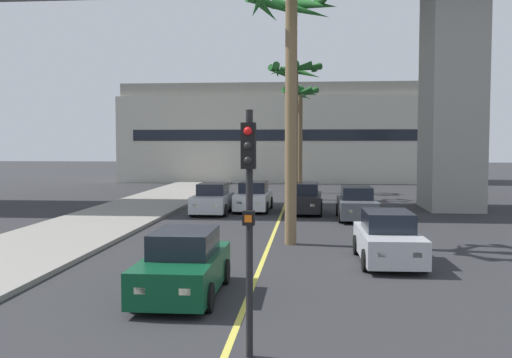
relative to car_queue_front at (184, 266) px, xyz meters
name	(u,v)px	position (x,y,z in m)	size (l,w,h in m)	color
sidewalk_left	(11,256)	(-6.45, 3.97, -0.65)	(4.80, 80.00, 0.15)	gray
lane_stripe_center	(277,226)	(1.55, 11.97, -0.72)	(0.14, 56.00, 0.01)	#DBCC4C
pier_building_backdrop	(295,134)	(1.55, 42.56, 3.76)	(32.52, 8.04, 9.08)	beige
car_queue_front	(184,266)	(0.00, 0.00, 0.00)	(1.84, 4.10, 1.56)	#0C4728
car_queue_second	(304,199)	(2.72, 16.72, 0.00)	(1.92, 4.14, 1.56)	black
car_queue_third	(357,204)	(5.22, 14.42, 0.00)	(1.84, 4.10, 1.56)	#4C5156
car_queue_fourth	(388,239)	(5.37, 4.38, 0.00)	(1.90, 4.14, 1.56)	#B7BABF
car_queue_fifth	(253,197)	(-0.02, 17.55, 0.00)	(1.91, 4.14, 1.56)	white
car_queue_sixth	(213,200)	(-2.01, 16.15, 0.00)	(1.86, 4.11, 1.56)	#B7BABF
traffic_light_median_near	(249,199)	(1.98, -3.91, 1.99)	(0.24, 0.37, 4.20)	black
palm_tree_near_median	(300,105)	(2.26, 29.26, 5.68)	(2.82, 2.81, 7.81)	brown
palm_tree_mid_median	(295,88)	(2.01, 24.13, 6.44)	(3.57, 3.59, 8.79)	brown
palm_tree_far_median	(291,34)	(2.30, 7.33, 6.78)	(3.54, 3.56, 9.22)	brown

